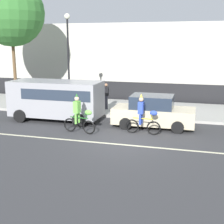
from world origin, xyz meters
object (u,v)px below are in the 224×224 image
at_px(parade_cyclist_lime, 79,116).
at_px(parked_car_beige, 153,112).
at_px(street_lamp_post, 68,46).
at_px(parade_cyclist_cobalt, 143,117).
at_px(parked_van_grey, 57,97).
at_px(pedestrian_onlooker, 106,95).

bearing_deg(parade_cyclist_lime, parked_car_beige, 32.07).
height_order(parked_car_beige, street_lamp_post, street_lamp_post).
bearing_deg(street_lamp_post, parade_cyclist_cobalt, -39.80).
bearing_deg(parked_car_beige, street_lamp_post, 150.45).
bearing_deg(street_lamp_post, parked_van_grey, -77.52).
distance_m(parade_cyclist_cobalt, parked_car_beige, 1.41).
relative_size(parade_cyclist_cobalt, street_lamp_post, 0.33).
height_order(parade_cyclist_lime, parked_van_grey, parked_van_grey).
bearing_deg(parked_car_beige, parked_van_grey, 179.88).
bearing_deg(street_lamp_post, parade_cyclist_lime, -62.63).
relative_size(parade_cyclist_cobalt, parked_car_beige, 0.47).
xyz_separation_m(parade_cyclist_cobalt, street_lamp_post, (-5.78, 4.82, 3.15)).
distance_m(street_lamp_post, pedestrian_onlooker, 4.06).
relative_size(parked_van_grey, pedestrian_onlooker, 3.09).
xyz_separation_m(parade_cyclist_lime, parade_cyclist_cobalt, (2.95, 0.64, 0.00)).
bearing_deg(parade_cyclist_lime, street_lamp_post, 117.37).
xyz_separation_m(parade_cyclist_lime, parked_car_beige, (3.23, 2.02, -0.06)).
distance_m(parade_cyclist_lime, parked_car_beige, 3.81).
bearing_deg(parade_cyclist_cobalt, street_lamp_post, 140.20).
distance_m(parked_car_beige, street_lamp_post, 7.66).
relative_size(parade_cyclist_cobalt, parked_van_grey, 0.38).
bearing_deg(parade_cyclist_lime, pedestrian_onlooker, 91.44).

